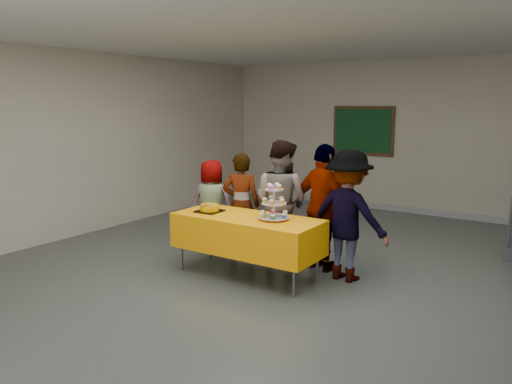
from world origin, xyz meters
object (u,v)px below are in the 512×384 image
schoolchild_b (241,205)px  schoolchild_c (281,201)px  cupcake_stand (274,205)px  schoolchild_e (348,216)px  schoolchild_a (212,204)px  noticeboard (363,131)px  bear_cake (210,207)px  schoolchild_d (324,208)px  bake_table (247,233)px

schoolchild_b → schoolchild_c: schoolchild_c is taller
cupcake_stand → schoolchild_e: size_ratio=0.28×
schoolchild_b → schoolchild_e: (1.66, -0.08, 0.07)m
schoolchild_a → schoolchild_b: (0.63, -0.11, 0.07)m
schoolchild_c → noticeboard: (-0.46, 4.03, 0.76)m
bear_cake → noticeboard: (0.13, 4.85, 0.77)m
schoolchild_c → cupcake_stand: bearing=120.3°
noticeboard → schoolchild_c: bearing=-83.5°
schoolchild_a → schoolchild_d: (1.87, -0.02, 0.16)m
cupcake_stand → schoolchild_b: (-0.93, 0.63, -0.21)m
bear_cake → schoolchild_e: 1.77m
bake_table → schoolchild_d: bearing=48.4°
schoolchild_a → schoolchild_c: 1.24m
bake_table → bear_cake: bearing=-175.7°
schoolchild_a → schoolchild_e: schoolchild_e is taller
schoolchild_a → schoolchild_b: schoolchild_b is taller
bake_table → noticeboard: bearing=95.1°
cupcake_stand → schoolchild_c: bearing=114.9°
schoolchild_c → schoolchild_d: bearing=-175.0°
schoolchild_a → cupcake_stand: bearing=138.8°
bake_table → schoolchild_e: bearing=28.8°
schoolchild_a → schoolchild_b: 0.64m
bake_table → schoolchild_b: size_ratio=1.27×
bake_table → schoolchild_a: 1.44m
bear_cake → schoolchild_d: size_ratio=0.22×
schoolchild_c → schoolchild_d: (0.65, -0.00, -0.01)m
cupcake_stand → schoolchild_e: 0.92m
schoolchild_e → schoolchild_a: bearing=1.4°
cupcake_stand → schoolchild_a: 1.75m
schoolchild_b → noticeboard: bearing=-115.3°
cupcake_stand → schoolchild_a: bearing=154.5°
bake_table → schoolchild_d: size_ratio=1.14×
bear_cake → noticeboard: noticeboard is taller
schoolchild_a → schoolchild_e: bearing=159.5°
schoolchild_a → noticeboard: bearing=-116.5°
bake_table → schoolchild_a: bearing=146.6°
cupcake_stand → schoolchild_d: (0.31, 0.72, -0.12)m
bake_table → bear_cake: (-0.56, -0.04, 0.27)m
bake_table → cupcake_stand: 0.54m
cupcake_stand → bear_cake: 0.94m
schoolchild_d → cupcake_stand: bearing=83.3°
schoolchild_b → schoolchild_e: schoolchild_e is taller
cupcake_stand → bake_table: bearing=-173.1°
bake_table → schoolchild_b: bearing=130.1°
bake_table → schoolchild_e: schoolchild_e is taller
schoolchild_b → schoolchild_d: schoolchild_d is taller
schoolchild_c → schoolchild_a: bearing=4.5°
bear_cake → schoolchild_c: bearing=53.9°
schoolchild_b → noticeboard: noticeboard is taller
schoolchild_b → schoolchild_c: size_ratio=0.88×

